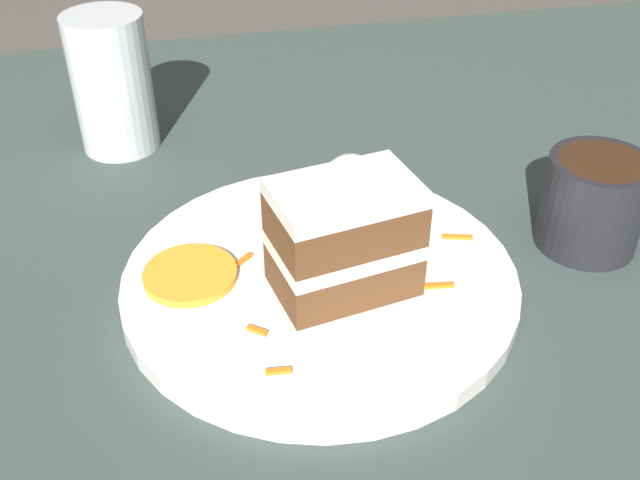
# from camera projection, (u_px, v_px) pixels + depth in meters

# --- Properties ---
(ground_plane) EXTENTS (6.00, 6.00, 0.00)m
(ground_plane) POSITION_uv_depth(u_px,v_px,m) (294.00, 332.00, 0.59)
(ground_plane) COLOR #4C4742
(ground_plane) RESTS_ON ground
(dining_table) EXTENTS (1.36, 1.17, 0.02)m
(dining_table) POSITION_uv_depth(u_px,v_px,m) (293.00, 320.00, 0.58)
(dining_table) COLOR #384742
(dining_table) RESTS_ON ground
(plate) EXTENTS (0.31, 0.31, 0.02)m
(plate) POSITION_uv_depth(u_px,v_px,m) (320.00, 280.00, 0.59)
(plate) COLOR white
(plate) RESTS_ON dining_table
(cake_slice) EXTENTS (0.11, 0.08, 0.09)m
(cake_slice) POSITION_uv_depth(u_px,v_px,m) (345.00, 241.00, 0.54)
(cake_slice) COLOR brown
(cake_slice) RESTS_ON plate
(cream_dollop) EXTENTS (0.05, 0.05, 0.06)m
(cream_dollop) POSITION_uv_depth(u_px,v_px,m) (350.00, 185.00, 0.64)
(cream_dollop) COLOR white
(cream_dollop) RESTS_ON plate
(orange_garnish) EXTENTS (0.07, 0.07, 0.01)m
(orange_garnish) POSITION_uv_depth(u_px,v_px,m) (190.00, 274.00, 0.58)
(orange_garnish) COLOR orange
(orange_garnish) RESTS_ON plate
(carrot_shreds_scatter) EXTENTS (0.20, 0.18, 0.00)m
(carrot_shreds_scatter) POSITION_uv_depth(u_px,v_px,m) (332.00, 264.00, 0.59)
(carrot_shreds_scatter) COLOR orange
(carrot_shreds_scatter) RESTS_ON plate
(drinking_glass) EXTENTS (0.08, 0.08, 0.14)m
(drinking_glass) POSITION_uv_depth(u_px,v_px,m) (114.00, 92.00, 0.75)
(drinking_glass) COLOR silver
(drinking_glass) RESTS_ON dining_table
(coffee_mug) EXTENTS (0.08, 0.08, 0.08)m
(coffee_mug) POSITION_uv_depth(u_px,v_px,m) (594.00, 200.00, 0.62)
(coffee_mug) COLOR #232328
(coffee_mug) RESTS_ON dining_table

